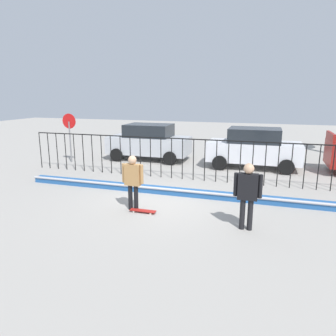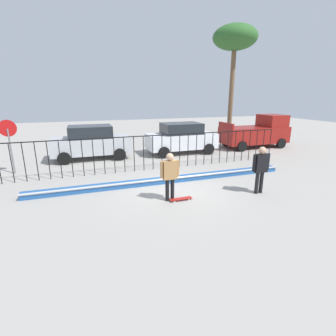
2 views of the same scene
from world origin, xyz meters
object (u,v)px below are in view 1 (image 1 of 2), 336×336
Objects in this scene: skateboard at (143,211)px; camera_operator at (248,190)px; parked_car_white at (254,148)px; skateboarder at (133,178)px; stop_sign at (70,131)px; parked_car_silver at (149,142)px.

camera_operator is (3.01, -0.30, 1.00)m from skateboard.
parked_car_white is (-0.17, 7.36, -0.09)m from camera_operator.
skateboarder is 3.41m from camera_operator.
stop_sign reaches higher than skateboarder.
skateboard is 0.45× the size of camera_operator.
skateboard is 3.19m from camera_operator.
parked_car_white is 9.21m from stop_sign.
skateboarder is 2.11× the size of skateboard.
stop_sign is (-9.23, 5.84, 0.55)m from camera_operator.
skateboarder is at bearing -42.75° from stop_sign.
camera_operator is 10.93m from stop_sign.
stop_sign is at bearing 161.11° from skateboarder.
skateboard is (0.36, -0.14, -0.95)m from skateboarder.
camera_operator is at bearing -84.18° from parked_car_white.
skateboarder is 7.59m from parked_car_silver.
parked_car_white is (3.21, 6.92, -0.04)m from skateboarder.
parked_car_silver reaches higher than skateboard.
parked_car_silver and parked_car_white have the same top height.
skateboard is at bearing -69.16° from parked_car_silver.
parked_car_white reaches higher than skateboard.
skateboarder is 0.39× the size of parked_car_white.
camera_operator is 0.41× the size of parked_car_silver.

